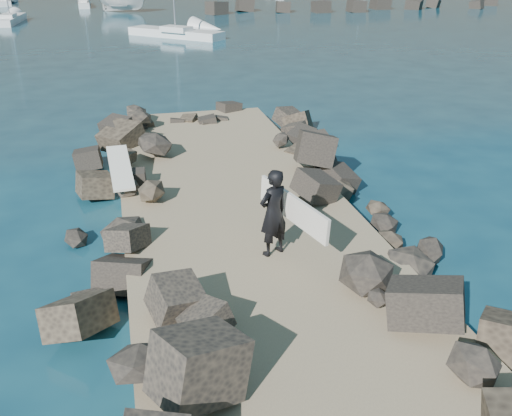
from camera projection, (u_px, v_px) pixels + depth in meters
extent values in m
plane|color=#0F384C|center=(247.00, 246.00, 14.43)|extent=(800.00, 800.00, 0.00)
cube|color=#8C7759|center=(267.00, 276.00, 12.54)|extent=(6.00, 26.00, 0.60)
cube|color=black|center=(131.00, 273.00, 12.27)|extent=(2.60, 22.00, 1.00)
cube|color=black|center=(380.00, 243.00, 13.52)|extent=(2.60, 22.00, 1.00)
cube|color=black|center=(424.00, 3.00, 70.29)|extent=(52.00, 4.00, 1.20)
cube|color=white|center=(121.00, 171.00, 16.33)|extent=(0.72, 2.40, 0.08)
imported|color=silver|center=(123.00, 1.00, 66.19)|extent=(6.72, 5.52, 2.49)
imported|color=black|center=(273.00, 213.00, 12.44)|extent=(0.87, 0.74, 2.01)
cube|color=silver|center=(293.00, 209.00, 12.51)|extent=(0.88, 2.38, 0.78)
cube|color=white|center=(176.00, 34.00, 47.82)|extent=(7.63, 7.43, 0.80)
cube|color=white|center=(176.00, 29.00, 46.97)|extent=(2.73, 2.70, 0.44)
cube|color=white|center=(84.00, 5.00, 72.03)|extent=(1.59, 5.95, 0.80)
cube|color=white|center=(83.00, 1.00, 71.20)|extent=(1.02, 1.69, 0.44)
cube|color=white|center=(5.00, 3.00, 74.75)|extent=(2.43, 6.78, 0.80)
cube|color=white|center=(11.00, 20.00, 56.70)|extent=(2.23, 7.55, 0.80)
cube|color=white|center=(8.00, 16.00, 55.71)|extent=(1.35, 2.17, 0.44)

